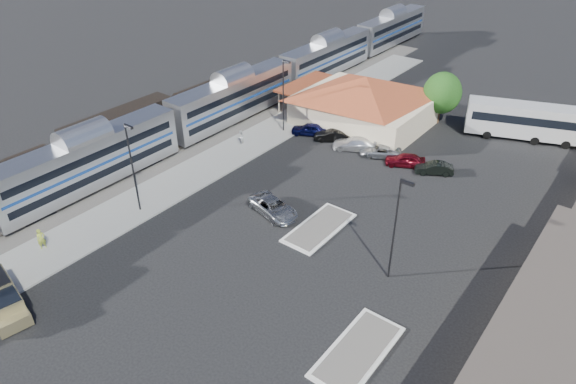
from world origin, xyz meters
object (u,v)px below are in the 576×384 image
Objects in this scene: pickup_truck at (2,300)px; coach_bus at (526,120)px; suv at (273,207)px; station_depot at (364,100)px.

coach_bus reaches higher than pickup_truck.
suv is 33.50m from coach_bus.
station_depot reaches higher than suv.
pickup_truck is at bearing 137.71° from coach_bus.
station_depot is at bearing 23.21° from suv.
coach_bus is at bearing -11.05° from pickup_truck.
coach_bus reaches higher than suv.
coach_bus is (13.57, 30.58, 1.70)m from suv.
suv is at bearing -8.57° from pickup_truck.
station_depot is 44.55m from pickup_truck.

